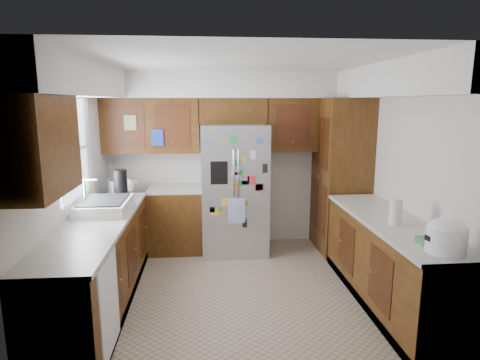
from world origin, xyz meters
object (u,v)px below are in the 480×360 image
pantry (341,176)px  fridge (234,189)px  paper_towel (396,212)px  rice_cooker (446,235)px

pantry → fridge: bearing=177.9°
pantry → paper_towel: bearing=-91.9°
pantry → rice_cooker: bearing=-90.0°
pantry → fridge: size_ratio=1.19×
fridge → rice_cooker: bearing=-59.9°
pantry → rice_cooker: pantry is taller
rice_cooker → paper_towel: bearing=94.6°
pantry → rice_cooker: 2.53m
pantry → paper_towel: size_ratio=8.27×
paper_towel → rice_cooker: bearing=-85.4°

